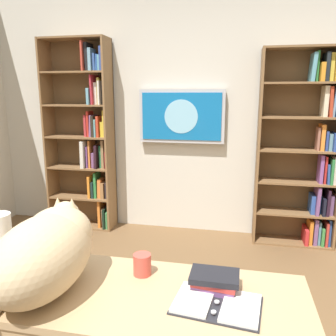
# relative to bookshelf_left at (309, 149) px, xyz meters

# --- Properties ---
(wall_back) EXTENTS (4.52, 0.06, 2.70)m
(wall_back) POSITION_rel_bookshelf_left_xyz_m (1.28, -0.17, 0.35)
(wall_back) COLOR beige
(wall_back) RESTS_ON ground
(bookshelf_left) EXTENTS (0.80, 0.28, 1.97)m
(bookshelf_left) POSITION_rel_bookshelf_left_xyz_m (0.00, 0.00, 0.00)
(bookshelf_left) COLOR brown
(bookshelf_left) RESTS_ON ground
(bookshelf_right) EXTENTS (0.75, 0.28, 2.13)m
(bookshelf_right) POSITION_rel_bookshelf_left_xyz_m (2.37, -0.00, 0.06)
(bookshelf_right) COLOR brown
(bookshelf_right) RESTS_ON ground
(wall_mounted_tv) EXTENTS (0.93, 0.07, 0.57)m
(wall_mounted_tv) POSITION_rel_bookshelf_left_xyz_m (1.30, -0.09, 0.30)
(wall_mounted_tv) COLOR #B7B7BC
(desk) EXTENTS (1.53, 0.56, 0.74)m
(desk) POSITION_rel_bookshelf_left_xyz_m (1.14, 2.41, -0.38)
(desk) COLOR tan
(desk) RESTS_ON ground
(cat) EXTENTS (0.33, 0.71, 0.34)m
(cat) POSITION_rel_bookshelf_left_xyz_m (1.43, 2.43, -0.09)
(cat) COLOR #D1B284
(cat) RESTS_ON desk
(open_binder) EXTENTS (0.35, 0.26, 0.02)m
(open_binder) POSITION_rel_bookshelf_left_xyz_m (0.74, 2.42, -0.25)
(open_binder) COLOR #26262B
(open_binder) RESTS_ON desk
(paper_towel_roll) EXTENTS (0.11, 0.11, 0.23)m
(paper_towel_roll) POSITION_rel_bookshelf_left_xyz_m (1.79, 2.25, -0.14)
(paper_towel_roll) COLOR white
(paper_towel_roll) RESTS_ON desk
(coffee_mug) EXTENTS (0.08, 0.08, 0.10)m
(coffee_mug) POSITION_rel_bookshelf_left_xyz_m (1.08, 2.25, -0.21)
(coffee_mug) COLOR #D84C3F
(coffee_mug) RESTS_ON desk
(desk_book_stack) EXTENTS (0.20, 0.14, 0.08)m
(desk_book_stack) POSITION_rel_bookshelf_left_xyz_m (0.76, 2.31, -0.22)
(desk_book_stack) COLOR #7A4C84
(desk_book_stack) RESTS_ON desk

